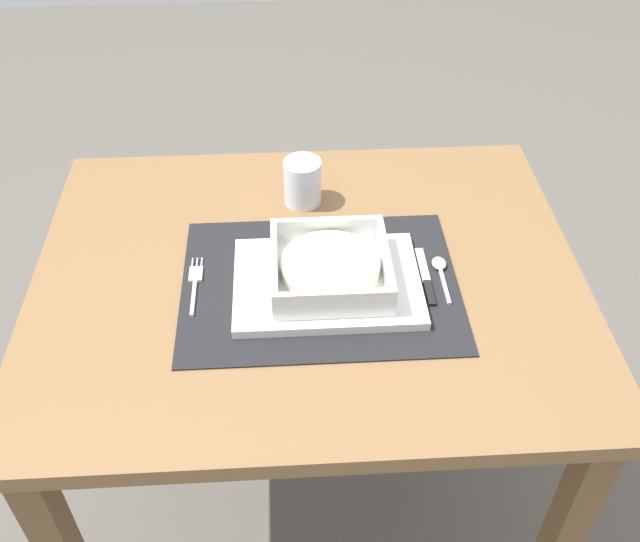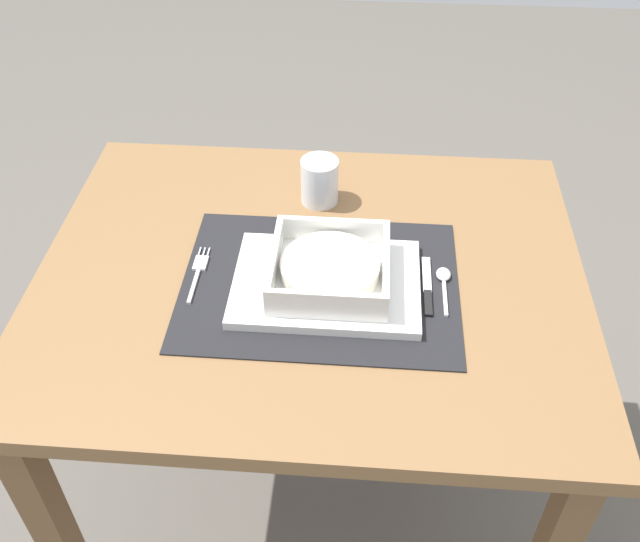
# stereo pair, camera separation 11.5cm
# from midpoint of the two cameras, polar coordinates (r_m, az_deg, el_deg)

# --- Properties ---
(ground_plane) EXTENTS (6.00, 6.00, 0.00)m
(ground_plane) POSITION_cam_midpoint_polar(r_m,az_deg,el_deg) (1.76, 1.42, -17.79)
(ground_plane) COLOR #59544C
(dining_table) EXTENTS (0.91, 0.74, 0.72)m
(dining_table) POSITION_cam_midpoint_polar(r_m,az_deg,el_deg) (1.27, 1.88, -3.74)
(dining_table) COLOR brown
(dining_table) RESTS_ON ground
(placemat) EXTENTS (0.45, 0.34, 0.00)m
(placemat) POSITION_cam_midpoint_polar(r_m,az_deg,el_deg) (1.17, 2.81, -1.16)
(placemat) COLOR black
(placemat) RESTS_ON dining_table
(serving_plate) EXTENTS (0.30, 0.22, 0.02)m
(serving_plate) POSITION_cam_midpoint_polar(r_m,az_deg,el_deg) (1.16, 3.36, -1.10)
(serving_plate) COLOR white
(serving_plate) RESTS_ON placemat
(porridge_bowl) EXTENTS (0.19, 0.19, 0.05)m
(porridge_bowl) POSITION_cam_midpoint_polar(r_m,az_deg,el_deg) (1.14, 3.66, -0.02)
(porridge_bowl) COLOR white
(porridge_bowl) RESTS_ON serving_plate
(fork) EXTENTS (0.02, 0.14, 0.00)m
(fork) POSITION_cam_midpoint_polar(r_m,az_deg,el_deg) (1.20, -6.90, -0.02)
(fork) COLOR silver
(fork) RESTS_ON placemat
(spoon) EXTENTS (0.02, 0.11, 0.01)m
(spoon) POSITION_cam_midpoint_polar(r_m,az_deg,el_deg) (1.20, 12.50, -0.75)
(spoon) COLOR silver
(spoon) RESTS_ON placemat
(butter_knife) EXTENTS (0.01, 0.14, 0.01)m
(butter_knife) POSITION_cam_midpoint_polar(r_m,az_deg,el_deg) (1.18, 11.28, -1.53)
(butter_knife) COLOR black
(butter_knife) RESTS_ON placemat
(drinking_glass) EXTENTS (0.07, 0.07, 0.09)m
(drinking_glass) POSITION_cam_midpoint_polar(r_m,az_deg,el_deg) (1.33, 2.28, 6.86)
(drinking_glass) COLOR white
(drinking_glass) RESTS_ON dining_table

